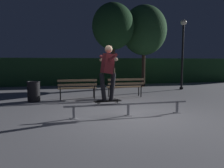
% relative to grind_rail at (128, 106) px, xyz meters
% --- Properties ---
extents(ground_plane, '(90.00, 90.00, 0.00)m').
position_rel_grind_rail_xyz_m(ground_plane, '(0.00, -0.04, -0.28)').
color(ground_plane, gray).
extents(hedge_backdrop, '(24.00, 1.20, 1.82)m').
position_rel_grind_rail_xyz_m(hedge_backdrop, '(0.00, 9.02, 0.62)').
color(hedge_backdrop, '#234C28').
rests_on(hedge_backdrop, ground).
extents(grind_rail, '(3.69, 0.18, 0.37)m').
position_rel_grind_rail_xyz_m(grind_rail, '(0.00, 0.00, 0.00)').
color(grind_rail, '#9E9EA3').
rests_on(grind_rail, ground).
extents(skateboard, '(0.80, 0.29, 0.09)m').
position_rel_grind_rail_xyz_m(skateboard, '(-0.61, 0.00, 0.16)').
color(skateboard, black).
rests_on(skateboard, grind_rail).
extents(skateboarder, '(0.63, 1.40, 1.56)m').
position_rel_grind_rail_xyz_m(skateboarder, '(-0.60, 0.00, 1.10)').
color(skateboarder, black).
rests_on(skateboarder, skateboard).
extents(park_bench_leftmost, '(1.61, 0.44, 0.88)m').
position_rel_grind_rail_xyz_m(park_bench_leftmost, '(-1.27, 3.08, 0.25)').
color(park_bench_leftmost, black).
rests_on(park_bench_leftmost, ground).
extents(park_bench_left_center, '(1.61, 0.44, 0.88)m').
position_rel_grind_rail_xyz_m(park_bench_left_center, '(0.81, 3.08, 0.25)').
color(park_bench_left_center, black).
rests_on(park_bench_left_center, ground).
extents(tree_far_right, '(2.81, 2.81, 5.08)m').
position_rel_grind_rail_xyz_m(tree_far_right, '(3.15, 6.99, 3.24)').
color(tree_far_right, '#3D2D23').
rests_on(tree_far_right, ground).
extents(tree_behind_benches, '(2.35, 2.35, 4.84)m').
position_rel_grind_rail_xyz_m(tree_behind_benches, '(0.93, 6.02, 3.24)').
color(tree_behind_benches, '#3D2D23').
rests_on(tree_behind_benches, ground).
extents(lamp_post_right, '(0.32, 0.32, 3.90)m').
position_rel_grind_rail_xyz_m(lamp_post_right, '(4.72, 5.04, 2.20)').
color(lamp_post_right, black).
rests_on(lamp_post_right, ground).
extents(trash_can, '(0.52, 0.52, 0.80)m').
position_rel_grind_rail_xyz_m(trash_can, '(-2.99, 2.94, 0.13)').
color(trash_can, black).
rests_on(trash_can, ground).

